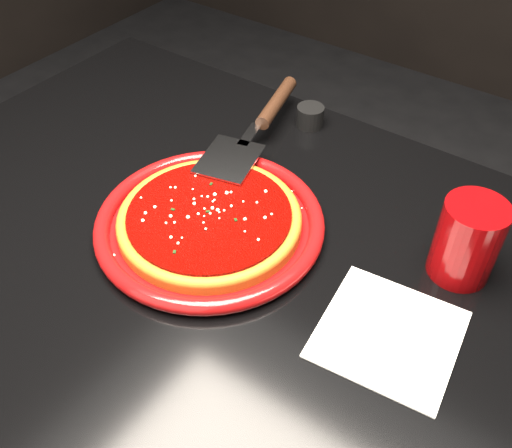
% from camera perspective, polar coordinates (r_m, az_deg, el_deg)
% --- Properties ---
extents(table, '(1.20, 0.80, 0.75)m').
position_cam_1_polar(table, '(1.09, -1.54, -16.89)').
color(table, black).
rests_on(table, floor).
extents(plate, '(0.34, 0.34, 0.02)m').
position_cam_1_polar(plate, '(0.82, -4.63, 0.12)').
color(plate, maroon).
rests_on(plate, table).
extents(pizza_crust, '(0.27, 0.27, 0.01)m').
position_cam_1_polar(pizza_crust, '(0.82, -4.65, 0.31)').
color(pizza_crust, '#8C4513').
rests_on(pizza_crust, plate).
extents(pizza_crust_rim, '(0.27, 0.27, 0.02)m').
position_cam_1_polar(pizza_crust_rim, '(0.81, -4.67, 0.65)').
color(pizza_crust_rim, '#8C4513').
rests_on(pizza_crust_rim, plate).
extents(pizza_sauce, '(0.24, 0.24, 0.01)m').
position_cam_1_polar(pizza_sauce, '(0.81, -4.69, 0.89)').
color(pizza_sauce, '#690300').
rests_on(pizza_sauce, plate).
extents(parmesan_dusting, '(0.23, 0.23, 0.01)m').
position_cam_1_polar(parmesan_dusting, '(0.81, -4.72, 1.24)').
color(parmesan_dusting, beige).
rests_on(parmesan_dusting, plate).
extents(basil_flecks, '(0.21, 0.21, 0.00)m').
position_cam_1_polar(basil_flecks, '(0.81, -4.72, 1.19)').
color(basil_flecks, black).
rests_on(basil_flecks, plate).
extents(pizza_server, '(0.18, 0.37, 0.03)m').
position_cam_1_polar(pizza_server, '(0.96, 0.04, 9.77)').
color(pizza_server, silver).
rests_on(pizza_server, plate).
extents(cup, '(0.09, 0.09, 0.11)m').
position_cam_1_polar(cup, '(0.78, 20.37, -1.56)').
color(cup, '#830507').
rests_on(cup, table).
extents(napkin_a, '(0.18, 0.18, 0.00)m').
position_cam_1_polar(napkin_a, '(0.72, 13.12, -10.67)').
color(napkin_a, silver).
rests_on(napkin_a, table).
extents(ramekin, '(0.06, 0.06, 0.04)m').
position_cam_1_polar(ramekin, '(1.03, 5.44, 10.67)').
color(ramekin, black).
rests_on(ramekin, table).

